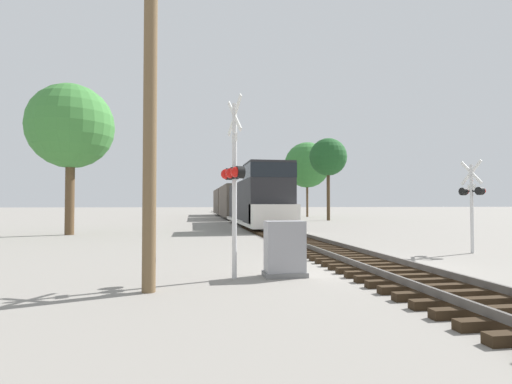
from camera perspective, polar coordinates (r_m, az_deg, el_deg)
ground_plane at (r=12.23m, az=15.75°, el=-10.30°), size 400.00×400.00×0.00m
rail_track_bed at (r=12.21m, az=15.74°, el=-9.67°), size 2.60×160.00×0.31m
freight_train at (r=45.99m, az=-2.83°, el=-1.40°), size 3.01×45.16×4.60m
crossing_signal_near at (r=9.88m, az=-3.26°, el=2.24°), size 0.53×1.01×4.50m
crossing_signal_far at (r=16.98m, az=28.49°, el=-0.57°), size 0.51×1.01×3.48m
relay_cabinet at (r=10.27m, az=4.11°, el=-8.14°), size 1.08×0.68×1.40m
utility_pole at (r=8.97m, az=-14.88°, el=13.28°), size 1.80×0.28×8.05m
tree_far_right at (r=26.53m, az=-24.95°, el=8.43°), size 5.02×5.02×8.98m
tree_mid_background at (r=44.92m, az=10.26°, el=4.90°), size 4.14×4.14×9.09m
tree_deep_background at (r=56.55m, az=7.31°, el=3.84°), size 6.37×6.37×10.47m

